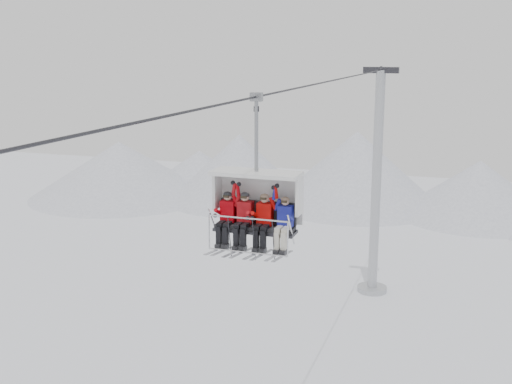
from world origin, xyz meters
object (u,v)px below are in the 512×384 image
(skier_center_right, at_px, (264,220))
(skier_far_left, at_px, (227,217))
(skier_center_left, at_px, (244,218))
(skier_far_right, at_px, (284,222))
(chairlift_carrier, at_px, (258,199))
(lift_tower_right, at_px, (376,199))

(skier_center_right, bearing_deg, skier_far_left, -179.84)
(skier_center_left, bearing_deg, skier_center_right, 0.00)
(skier_far_right, bearing_deg, skier_far_left, 179.90)
(skier_far_left, height_order, skier_center_left, skier_center_left)
(skier_center_left, relative_size, skier_far_right, 1.00)
(skier_far_left, bearing_deg, chairlift_carrier, 21.98)
(lift_tower_right, xyz_separation_m, skier_far_left, (-0.76, -22.16, 4.41))
(skier_center_right, distance_m, skier_far_right, 0.55)
(skier_far_left, bearing_deg, skier_far_right, -0.10)
(skier_center_left, xyz_separation_m, skier_center_right, (0.54, 0.00, 0.00))
(lift_tower_right, distance_m, skier_far_left, 22.60)
(chairlift_carrier, relative_size, skier_center_right, 2.36)
(lift_tower_right, distance_m, chairlift_carrier, 22.39)
(skier_far_left, distance_m, skier_center_right, 1.02)
(skier_far_right, bearing_deg, lift_tower_right, 92.08)
(skier_far_left, xyz_separation_m, skier_far_right, (1.57, -0.00, -0.01))
(skier_center_left, bearing_deg, chairlift_carrier, 47.46)
(lift_tower_right, bearing_deg, skier_center_right, -89.34)
(chairlift_carrier, xyz_separation_m, skier_far_left, (-0.76, -0.31, -0.47))
(lift_tower_right, height_order, skier_center_right, lift_tower_right)
(chairlift_carrier, distance_m, skier_center_left, 0.62)
(lift_tower_right, bearing_deg, skier_center_left, -90.72)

